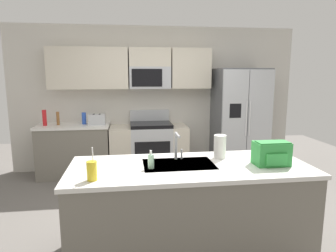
{
  "coord_description": "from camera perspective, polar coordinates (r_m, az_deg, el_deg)",
  "views": [
    {
      "loc": [
        -0.54,
        -3.4,
        1.76
      ],
      "look_at": [
        0.01,
        0.6,
        1.05
      ],
      "focal_mm": 31.96,
      "sensor_mm": 36.0,
      "label": 1
    }
  ],
  "objects": [
    {
      "name": "bottle_blue",
      "position": [
        5.35,
        -15.73,
        1.42
      ],
      "size": [
        0.07,
        0.07,
        0.2
      ],
      "primitive_type": "cylinder",
      "color": "blue",
      "rests_on": "back_counter"
    },
    {
      "name": "range_oven",
      "position": [
        5.38,
        -3.64,
        -4.23
      ],
      "size": [
        1.36,
        0.61,
        1.1
      ],
      "color": "#B7BABF",
      "rests_on": "ground"
    },
    {
      "name": "backpack",
      "position": [
        3.01,
        19.14,
        -4.88
      ],
      "size": [
        0.32,
        0.22,
        0.23
      ],
      "color": "green",
      "rests_on": "island_counter"
    },
    {
      "name": "paper_towel_roll",
      "position": [
        3.12,
        9.86,
        -3.9
      ],
      "size": [
        0.12,
        0.12,
        0.24
      ],
      "primitive_type": "cylinder",
      "color": "white",
      "rests_on": "island_counter"
    },
    {
      "name": "island_counter",
      "position": [
        3.04,
        4.08,
        -15.51
      ],
      "size": [
        2.28,
        0.92,
        0.9
      ],
      "color": "slate",
      "rests_on": "ground"
    },
    {
      "name": "kitchen_wall_unit",
      "position": [
        5.51,
        -3.74,
        6.95
      ],
      "size": [
        5.2,
        0.43,
        2.6
      ],
      "color": "beige",
      "rests_on": "ground"
    },
    {
      "name": "pepper_mill",
      "position": [
        5.38,
        -20.25,
        1.36
      ],
      "size": [
        0.05,
        0.05,
        0.23
      ],
      "primitive_type": "cylinder",
      "color": "brown",
      "rests_on": "back_counter"
    },
    {
      "name": "ground_plane",
      "position": [
        3.87,
        1.08,
        -17.1
      ],
      "size": [
        9.0,
        9.0,
        0.0
      ],
      "primitive_type": "plane",
      "color": "#66605B",
      "rests_on": "ground"
    },
    {
      "name": "bottle_red",
      "position": [
        5.41,
        -22.49,
        1.46
      ],
      "size": [
        0.07,
        0.07,
        0.26
      ],
      "primitive_type": "cylinder",
      "color": "red",
      "rests_on": "back_counter"
    },
    {
      "name": "drink_cup_yellow",
      "position": [
        2.53,
        -14.32,
        -8.25
      ],
      "size": [
        0.08,
        0.08,
        0.28
      ],
      "color": "yellow",
      "rests_on": "island_counter"
    },
    {
      "name": "soap_dispenser",
      "position": [
        2.76,
        -3.27,
        -6.7
      ],
      "size": [
        0.06,
        0.06,
        0.17
      ],
      "color": "#A5D8B2",
      "rests_on": "island_counter"
    },
    {
      "name": "sink_faucet",
      "position": [
        2.99,
        1.71,
        -3.38
      ],
      "size": [
        0.08,
        0.21,
        0.28
      ],
      "color": "#B7BABF",
      "rests_on": "island_counter"
    },
    {
      "name": "toaster",
      "position": [
        5.23,
        -13.41,
        1.23
      ],
      "size": [
        0.28,
        0.16,
        0.18
      ],
      "color": "#B7BABF",
      "rests_on": "back_counter"
    },
    {
      "name": "refrigerator",
      "position": [
        5.58,
        13.48,
        1.07
      ],
      "size": [
        0.9,
        0.76,
        1.85
      ],
      "color": "#4C4F54",
      "rests_on": "ground"
    },
    {
      "name": "back_counter",
      "position": [
        5.44,
        -17.39,
        -4.42
      ],
      "size": [
        1.21,
        0.63,
        0.9
      ],
      "color": "slate",
      "rests_on": "ground"
    }
  ]
}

